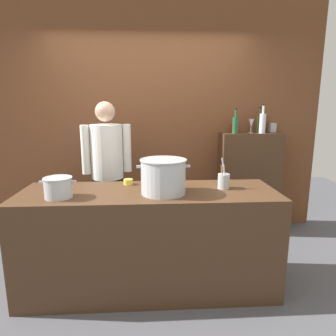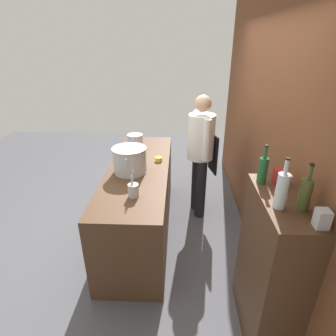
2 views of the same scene
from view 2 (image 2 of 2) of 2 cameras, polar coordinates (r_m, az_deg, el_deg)
ground_plane at (r=3.71m, az=-5.48°, el=-12.52°), size 8.00×8.00×0.00m
brick_back_panel at (r=3.14m, az=19.87°, el=9.68°), size 4.40×0.10×3.00m
prep_counter at (r=3.45m, az=-5.79°, el=-6.61°), size 2.20×0.70×0.90m
bar_cabinet at (r=2.41m, az=20.38°, el=-19.16°), size 0.76×0.32×1.28m
chef at (r=3.61m, az=6.84°, el=3.95°), size 0.52×0.39×1.66m
stockpot_large at (r=3.08m, az=-7.95°, el=1.65°), size 0.44×0.38×0.29m
stockpot_small at (r=3.88m, az=-6.85°, el=5.77°), size 0.29×0.22×0.16m
utensil_crock at (r=2.62m, az=-7.22°, el=-4.58°), size 0.10×0.10×0.27m
butter_jar at (r=3.38m, az=-1.94°, el=1.86°), size 0.09×0.09×0.05m
wine_bottle_clear at (r=1.86m, az=22.57°, el=-4.21°), size 0.08×0.08×0.35m
wine_bottle_olive at (r=1.91m, az=26.60°, el=-4.71°), size 0.08×0.08×0.31m
wine_bottle_green at (r=2.15m, az=19.12°, el=-0.25°), size 0.07×0.07×0.30m
wine_glass_short at (r=1.98m, az=23.28°, el=-2.84°), size 0.07×0.07×0.17m
spice_tin_red at (r=2.19m, az=22.20°, el=-1.81°), size 0.09×0.09×0.11m
spice_tin_silver at (r=1.81m, az=29.39°, el=-9.19°), size 0.07×0.07×0.12m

